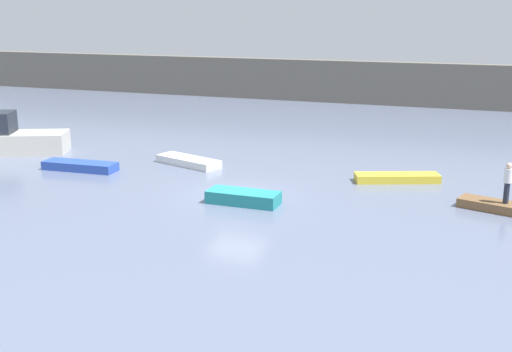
% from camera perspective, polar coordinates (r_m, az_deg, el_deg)
% --- Properties ---
extents(ground_plane, '(120.00, 120.00, 0.00)m').
position_cam_1_polar(ground_plane, '(27.38, -1.82, -1.80)').
color(ground_plane, slate).
extents(embankment_wall, '(80.00, 1.20, 3.65)m').
position_cam_1_polar(embankment_wall, '(55.40, 10.06, 8.38)').
color(embankment_wall, '#666056').
rests_on(embankment_wall, ground_plane).
extents(motorboat, '(6.25, 4.37, 2.36)m').
position_cam_1_polar(motorboat, '(38.04, -21.50, 3.18)').
color(motorboat, beige).
rests_on(motorboat, ground_plane).
extents(rowboat_blue, '(3.90, 1.36, 0.44)m').
position_cam_1_polar(rowboat_blue, '(32.91, -15.73, 0.89)').
color(rowboat_blue, '#2B4CAD').
rests_on(rowboat_blue, ground_plane).
extents(rowboat_white, '(3.89, 2.29, 0.39)m').
position_cam_1_polar(rowboat_white, '(32.97, -6.19, 1.35)').
color(rowboat_white, white).
rests_on(rowboat_white, ground_plane).
extents(rowboat_teal, '(3.04, 1.21, 0.54)m').
position_cam_1_polar(rowboat_teal, '(26.19, -1.16, -1.96)').
color(rowboat_teal, teal).
rests_on(rowboat_teal, ground_plane).
extents(rowboat_yellow, '(4.03, 2.39, 0.38)m').
position_cam_1_polar(rowboat_yellow, '(30.29, 12.73, -0.16)').
color(rowboat_yellow, gold).
rests_on(rowboat_yellow, ground_plane).
extents(rowboat_brown, '(3.75, 2.00, 0.37)m').
position_cam_1_polar(rowboat_brown, '(27.03, 21.73, -2.70)').
color(rowboat_brown, brown).
rests_on(rowboat_brown, ground_plane).
extents(person_white_shirt, '(0.32, 0.32, 1.67)m').
position_cam_1_polar(person_white_shirt, '(26.73, 21.96, -0.41)').
color(person_white_shirt, '#232838').
rests_on(person_white_shirt, rowboat_brown).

